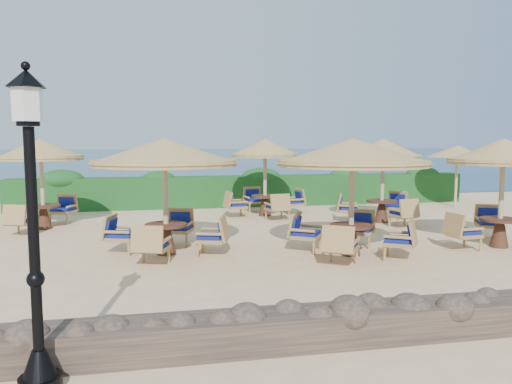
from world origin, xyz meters
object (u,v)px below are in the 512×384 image
extra_parasol (457,151)px  cafe_set_3 (41,164)px  cafe_set_5 (383,166)px  cafe_set_2 (503,171)px  cafe_set_0 (165,170)px  cafe_set_4 (265,167)px  lamp_post (34,245)px  cafe_set_1 (352,170)px

extra_parasol → cafe_set_3: (-14.66, -1.87, -0.24)m
cafe_set_5 → cafe_set_3: bearing=175.4°
cafe_set_2 → cafe_set_0: bearing=174.2°
cafe_set_2 → cafe_set_4: size_ratio=0.96×
cafe_set_4 → cafe_set_5: (3.35, -2.07, 0.11)m
cafe_set_3 → cafe_set_0: bearing=-49.1°
cafe_set_3 → cafe_set_5: bearing=-4.6°
cafe_set_5 → lamp_post: bearing=-131.5°
cafe_set_0 → cafe_set_4: (3.47, 5.25, -0.25)m
cafe_set_0 → cafe_set_1: same height
cafe_set_1 → cafe_set_4: size_ratio=1.19×
cafe_set_3 → cafe_set_4: same height
lamp_post → cafe_set_1: lamp_post is taller
lamp_post → cafe_set_5: size_ratio=1.21×
extra_parasol → cafe_set_0: cafe_set_0 is taller
lamp_post → cafe_set_0: size_ratio=0.99×
extra_parasol → cafe_set_0: bearing=-152.2°
cafe_set_2 → cafe_set_3: 12.47m
cafe_set_0 → cafe_set_4: same height
lamp_post → extra_parasol: bearing=43.6°
cafe_set_3 → lamp_post: bearing=-78.5°
cafe_set_2 → cafe_set_4: same height
cafe_set_2 → cafe_set_5: 4.18m
cafe_set_0 → cafe_set_5: same height
cafe_set_0 → cafe_set_5: (6.82, 3.18, -0.15)m
extra_parasol → cafe_set_1: cafe_set_1 is taller
cafe_set_1 → cafe_set_4: (-0.65, 6.18, -0.27)m
cafe_set_3 → cafe_set_5: size_ratio=1.05×
cafe_set_4 → lamp_post: bearing=-113.3°
extra_parasol → cafe_set_4: bearing=-175.3°
lamp_post → extra_parasol: lamp_post is taller
cafe_set_0 → cafe_set_5: 7.52m
cafe_set_4 → cafe_set_5: 3.94m
lamp_post → cafe_set_0: bearing=76.9°
cafe_set_0 → extra_parasol: bearing=27.8°
lamp_post → cafe_set_1: size_ratio=0.97×
cafe_set_0 → cafe_set_3: (-3.48, 4.02, -0.01)m
cafe_set_0 → cafe_set_1: (4.12, -0.93, 0.02)m
cafe_set_3 → cafe_set_4: 7.06m
cafe_set_2 → cafe_set_3: (-11.49, 4.84, 0.07)m
cafe_set_1 → cafe_set_5: bearing=56.7°
cafe_set_5 → cafe_set_4: bearing=148.3°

